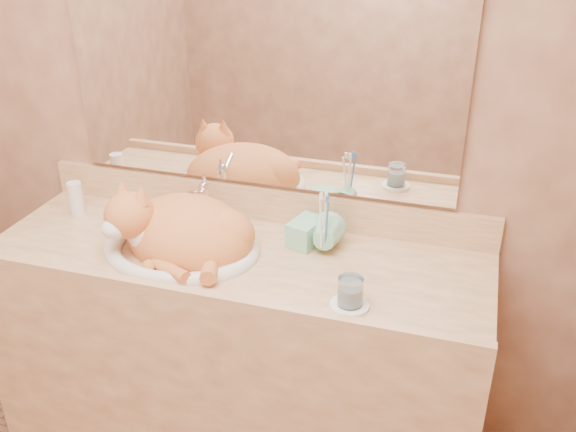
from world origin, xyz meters
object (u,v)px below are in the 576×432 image
(sink_basin, at_px, (180,229))
(soap_dispenser, at_px, (296,226))
(toothbrush_cup, at_px, (323,243))
(vanity_counter, at_px, (239,361))
(water_glass, at_px, (350,291))
(cat, at_px, (179,228))

(sink_basin, distance_m, soap_dispenser, 0.36)
(sink_basin, relative_size, toothbrush_cup, 4.42)
(vanity_counter, distance_m, water_glass, 0.65)
(vanity_counter, bearing_deg, cat, -175.66)
(vanity_counter, bearing_deg, water_glass, -22.03)
(cat, distance_m, soap_dispenser, 0.37)
(soap_dispenser, bearing_deg, sink_basin, -148.01)
(soap_dispenser, bearing_deg, toothbrush_cup, 10.75)
(cat, xyz_separation_m, soap_dispenser, (0.36, 0.09, 0.02))
(soap_dispenser, bearing_deg, cat, -149.24)
(toothbrush_cup, relative_size, water_glass, 1.35)
(cat, height_order, toothbrush_cup, cat)
(sink_basin, xyz_separation_m, toothbrush_cup, (0.44, 0.09, -0.03))
(cat, bearing_deg, toothbrush_cup, 24.24)
(vanity_counter, height_order, sink_basin, sink_basin)
(cat, distance_m, water_glass, 0.60)
(water_glass, bearing_deg, toothbrush_cup, 119.93)
(vanity_counter, height_order, soap_dispenser, soap_dispenser)
(cat, bearing_deg, soap_dispenser, 28.24)
(cat, xyz_separation_m, toothbrush_cup, (0.45, 0.09, -0.02))
(water_glass, bearing_deg, soap_dispenser, 132.97)
(sink_basin, xyz_separation_m, water_glass, (0.58, -0.15, -0.03))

